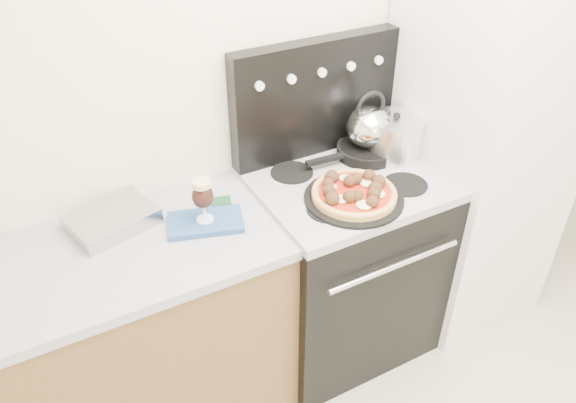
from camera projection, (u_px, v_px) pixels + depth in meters
room_shell at (518, 242)px, 1.46m from camera, size 3.52×3.01×2.52m
base_cabinet at (99, 355)px, 2.18m from camera, size 1.45×0.60×0.86m
countertop at (73, 269)px, 1.92m from camera, size 1.48×0.63×0.04m
stove_body at (341, 266)px, 2.59m from camera, size 0.76×0.65×0.88m
cooktop at (347, 183)px, 2.32m from camera, size 0.76×0.65×0.04m
backguard at (315, 98)px, 2.36m from camera, size 0.76×0.08×0.50m
fridge at (480, 136)px, 2.55m from camera, size 0.64×0.68×1.90m
foil_sheet at (112, 219)px, 2.07m from camera, size 0.34×0.29×0.06m
oven_mitt at (205, 222)px, 2.08m from camera, size 0.31×0.24×0.02m
beer_glass at (203, 201)px, 2.02m from camera, size 0.09×0.09×0.17m
pizza_pan at (354, 198)px, 2.18m from camera, size 0.45×0.45×0.01m
pizza at (354, 192)px, 2.17m from camera, size 0.36×0.36×0.05m
skillet at (367, 151)px, 2.45m from camera, size 0.28×0.28×0.05m
tea_kettle at (369, 124)px, 2.38m from camera, size 0.23×0.23×0.21m
stock_pot at (394, 138)px, 2.42m from camera, size 0.29×0.29×0.17m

